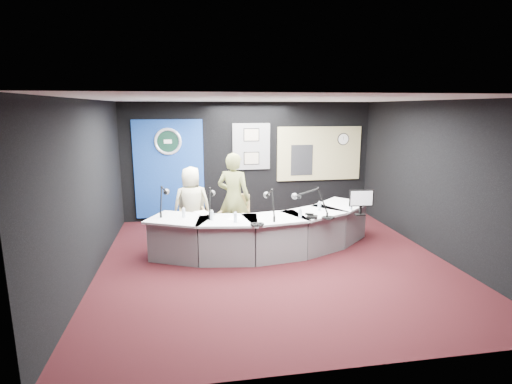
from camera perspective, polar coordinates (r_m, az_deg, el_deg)
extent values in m
plane|color=black|center=(7.15, 2.68, -9.93)|extent=(6.00, 6.00, 0.00)
cube|color=silver|center=(6.64, 2.92, 13.11)|extent=(6.00, 6.00, 0.02)
cube|color=black|center=(9.67, -0.99, 4.46)|extent=(6.00, 0.02, 2.80)
cube|color=black|center=(3.97, 12.09, -6.95)|extent=(6.00, 0.02, 2.80)
cube|color=black|center=(6.79, -22.77, 0.28)|extent=(0.02, 6.00, 2.80)
cube|color=black|center=(7.95, 24.45, 1.72)|extent=(0.02, 6.00, 2.80)
cube|color=navy|center=(9.57, -12.30, 3.20)|extent=(1.60, 0.05, 2.30)
torus|color=silver|center=(9.46, -12.48, 7.06)|extent=(0.63, 0.07, 0.63)
cylinder|color=black|center=(9.46, -12.48, 7.06)|extent=(0.48, 0.01, 0.48)
cube|color=slate|center=(9.61, -0.67, 6.51)|extent=(0.90, 0.04, 1.10)
cube|color=gray|center=(9.56, -0.65, 8.17)|extent=(0.34, 0.02, 0.27)
cube|color=gray|center=(9.61, -0.64, 4.83)|extent=(0.34, 0.02, 0.27)
cube|color=tan|center=(10.03, 9.01, 5.45)|extent=(2.12, 0.06, 1.32)
cube|color=beige|center=(10.02, 9.03, 5.44)|extent=(2.00, 0.02, 1.20)
cube|color=black|center=(9.89, 6.56, 4.55)|extent=(0.55, 0.02, 0.75)
cylinder|color=white|center=(10.18, 12.36, 7.39)|extent=(0.28, 0.01, 0.28)
cube|color=#686458|center=(8.44, -9.16, -2.20)|extent=(0.51, 0.14, 0.70)
imported|color=beige|center=(8.17, -9.17, -1.68)|extent=(0.77, 0.53, 1.52)
imported|color=olive|center=(7.90, -3.20, -0.91)|extent=(0.78, 0.68, 1.81)
cube|color=black|center=(7.43, 14.78, -0.83)|extent=(0.46, 0.06, 0.31)
cube|color=black|center=(7.13, 8.02, -3.54)|extent=(0.22, 0.21, 0.05)
torus|color=black|center=(7.16, 10.25, -3.61)|extent=(0.20, 0.20, 0.03)
torus|color=black|center=(6.65, 0.17, -4.62)|extent=(0.24, 0.24, 0.04)
cube|color=white|center=(7.48, -7.62, -2.95)|extent=(0.35, 0.40, 0.00)
cube|color=white|center=(7.06, -3.10, -3.78)|extent=(0.32, 0.35, 0.00)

